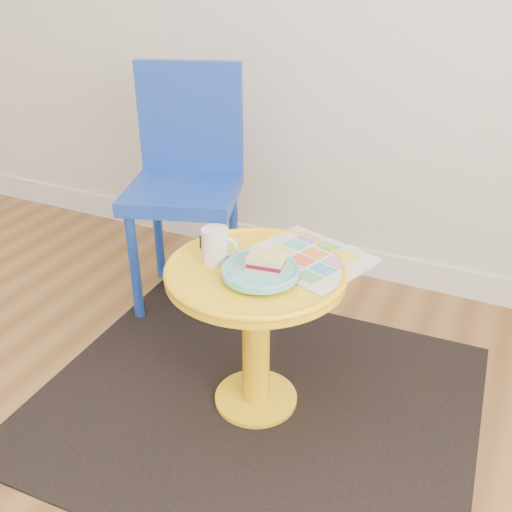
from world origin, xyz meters
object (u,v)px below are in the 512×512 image
at_px(side_table, 256,310).
at_px(plate, 260,272).
at_px(newspaper, 309,258).
at_px(mug, 216,245).
at_px(chair, 186,171).

distance_m(side_table, plate, 0.16).
height_order(side_table, newspaper, newspaper).
relative_size(side_table, plate, 2.42).
relative_size(newspaper, plate, 1.55).
bearing_deg(mug, side_table, 3.53).
height_order(side_table, mug, mug).
bearing_deg(plate, side_table, 128.12).
xyz_separation_m(mug, plate, (0.15, -0.03, -0.03)).
bearing_deg(mug, chair, 128.40).
height_order(newspaper, plate, plate).
height_order(chair, newspaper, chair).
bearing_deg(newspaper, chair, 168.29).
relative_size(chair, plate, 4.33).
xyz_separation_m(side_table, chair, (-0.52, 0.49, 0.17)).
xyz_separation_m(side_table, mug, (-0.12, -0.01, 0.19)).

